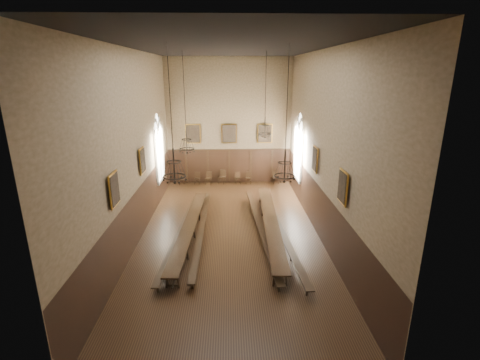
{
  "coord_description": "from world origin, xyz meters",
  "views": [
    {
      "loc": [
        -0.0,
        -16.1,
        7.94
      ],
      "look_at": [
        0.56,
        1.5,
        2.47
      ],
      "focal_mm": 26.0,
      "sensor_mm": 36.0,
      "label": 1
    }
  ],
  "objects_px": {
    "chair_5": "(248,180)",
    "chair_7": "(275,180)",
    "chandelier_front_right": "(285,168)",
    "chair_0": "(182,181)",
    "chair_1": "(197,180)",
    "chair_2": "(209,180)",
    "table_left": "(190,231)",
    "chandelier_back_right": "(265,128)",
    "bench_left_outer": "(181,233)",
    "bench_right_outer": "(279,230)",
    "table_right": "(270,227)",
    "bench_right_inner": "(260,228)",
    "bench_left_inner": "(202,229)",
    "chair_3": "(222,180)",
    "chair_4": "(238,180)",
    "chandelier_front_left": "(174,169)",
    "chandelier_back_left": "(187,142)"
  },
  "relations": [
    {
      "from": "bench_left_inner",
      "to": "chair_0",
      "type": "relative_size",
      "value": 11.52
    },
    {
      "from": "bench_left_inner",
      "to": "chair_4",
      "type": "xyz_separation_m",
      "value": [
        2.05,
        8.38,
        -0.03
      ]
    },
    {
      "from": "chair_2",
      "to": "bench_right_inner",
      "type": "bearing_deg",
      "value": -57.48
    },
    {
      "from": "chair_0",
      "to": "chair_5",
      "type": "xyz_separation_m",
      "value": [
        4.94,
        0.06,
        -0.0
      ]
    },
    {
      "from": "chair_5",
      "to": "chair_2",
      "type": "bearing_deg",
      "value": -174.69
    },
    {
      "from": "chair_2",
      "to": "chandelier_front_left",
      "type": "distance_m",
      "value": 12.17
    },
    {
      "from": "chandelier_front_left",
      "to": "chair_1",
      "type": "bearing_deg",
      "value": 91.16
    },
    {
      "from": "table_left",
      "to": "chair_5",
      "type": "bearing_deg",
      "value": 68.79
    },
    {
      "from": "chandelier_back_right",
      "to": "bench_left_outer",
      "type": "bearing_deg",
      "value": -145.6
    },
    {
      "from": "bench_left_inner",
      "to": "bench_right_inner",
      "type": "xyz_separation_m",
      "value": [
        2.99,
        -0.05,
        0.02
      ]
    },
    {
      "from": "bench_right_inner",
      "to": "chandelier_front_right",
      "type": "bearing_deg",
      "value": -71.74
    },
    {
      "from": "bench_left_outer",
      "to": "bench_right_outer",
      "type": "xyz_separation_m",
      "value": [
        4.95,
        0.06,
        0.03
      ]
    },
    {
      "from": "chair_2",
      "to": "chair_4",
      "type": "height_order",
      "value": "chair_2"
    },
    {
      "from": "chair_5",
      "to": "chandelier_back_right",
      "type": "distance_m",
      "value": 7.48
    },
    {
      "from": "chair_4",
      "to": "chair_5",
      "type": "bearing_deg",
      "value": -8.03
    },
    {
      "from": "table_left",
      "to": "chair_7",
      "type": "relative_size",
      "value": 9.56
    },
    {
      "from": "chair_5",
      "to": "chandelier_front_left",
      "type": "distance_m",
      "value": 12.71
    },
    {
      "from": "table_right",
      "to": "chandelier_front_right",
      "type": "xyz_separation_m",
      "value": [
        0.24,
        -2.28,
        3.72
      ]
    },
    {
      "from": "bench_right_inner",
      "to": "chair_2",
      "type": "relative_size",
      "value": 11.27
    },
    {
      "from": "chair_0",
      "to": "chair_1",
      "type": "distance_m",
      "value": 1.14
    },
    {
      "from": "bench_left_inner",
      "to": "bench_right_inner",
      "type": "bearing_deg",
      "value": -1.02
    },
    {
      "from": "chandelier_back_right",
      "to": "table_right",
      "type": "bearing_deg",
      "value": -87.83
    },
    {
      "from": "chair_7",
      "to": "chandelier_front_right",
      "type": "distance_m",
      "value": 11.43
    },
    {
      "from": "chandelier_front_left",
      "to": "chair_7",
      "type": "bearing_deg",
      "value": 64.06
    },
    {
      "from": "chair_5",
      "to": "chair_7",
      "type": "bearing_deg",
      "value": 3.68
    },
    {
      "from": "bench_right_outer",
      "to": "chair_2",
      "type": "xyz_separation_m",
      "value": [
        -4.04,
        8.66,
        -0.02
      ]
    },
    {
      "from": "chair_5",
      "to": "chandelier_front_right",
      "type": "bearing_deg",
      "value": -80.76
    },
    {
      "from": "bench_right_outer",
      "to": "chandelier_back_right",
      "type": "bearing_deg",
      "value": 100.31
    },
    {
      "from": "bench_right_inner",
      "to": "chandelier_back_left",
      "type": "height_order",
      "value": "chandelier_back_left"
    },
    {
      "from": "chair_0",
      "to": "chair_3",
      "type": "height_order",
      "value": "chair_3"
    },
    {
      "from": "bench_right_inner",
      "to": "chair_4",
      "type": "distance_m",
      "value": 8.48
    },
    {
      "from": "chair_3",
      "to": "chair_4",
      "type": "bearing_deg",
      "value": 15.19
    },
    {
      "from": "chair_5",
      "to": "table_left",
      "type": "bearing_deg",
      "value": -106.74
    },
    {
      "from": "chair_0",
      "to": "chair_2",
      "type": "distance_m",
      "value": 1.99
    },
    {
      "from": "bench_right_outer",
      "to": "chair_7",
      "type": "relative_size",
      "value": 10.98
    },
    {
      "from": "chair_7",
      "to": "chandelier_back_left",
      "type": "relative_size",
      "value": 0.19
    },
    {
      "from": "chandelier_front_right",
      "to": "chair_7",
      "type": "bearing_deg",
      "value": 84.06
    },
    {
      "from": "chandelier_front_left",
      "to": "bench_left_inner",
      "type": "bearing_deg",
      "value": 76.72
    },
    {
      "from": "bench_left_inner",
      "to": "chandelier_back_right",
      "type": "distance_m",
      "value": 6.42
    },
    {
      "from": "bench_left_outer",
      "to": "chair_0",
      "type": "bearing_deg",
      "value": 97.05
    },
    {
      "from": "table_left",
      "to": "chair_5",
      "type": "distance_m",
      "value": 9.45
    },
    {
      "from": "chair_2",
      "to": "chair_5",
      "type": "distance_m",
      "value": 2.95
    },
    {
      "from": "chair_7",
      "to": "chandelier_front_left",
      "type": "relative_size",
      "value": 0.19
    },
    {
      "from": "table_left",
      "to": "chair_1",
      "type": "bearing_deg",
      "value": 92.49
    },
    {
      "from": "table_left",
      "to": "chandelier_back_left",
      "type": "distance_m",
      "value": 4.76
    },
    {
      "from": "table_right",
      "to": "bench_left_outer",
      "type": "xyz_separation_m",
      "value": [
        -4.52,
        -0.3,
        -0.12
      ]
    },
    {
      "from": "bench_left_inner",
      "to": "chair_4",
      "type": "height_order",
      "value": "chair_4"
    },
    {
      "from": "chair_3",
      "to": "chair_7",
      "type": "height_order",
      "value": "chair_3"
    },
    {
      "from": "chair_3",
      "to": "chair_4",
      "type": "relative_size",
      "value": 1.18
    },
    {
      "from": "chair_2",
      "to": "chandelier_back_right",
      "type": "height_order",
      "value": "chandelier_back_right"
    }
  ]
}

